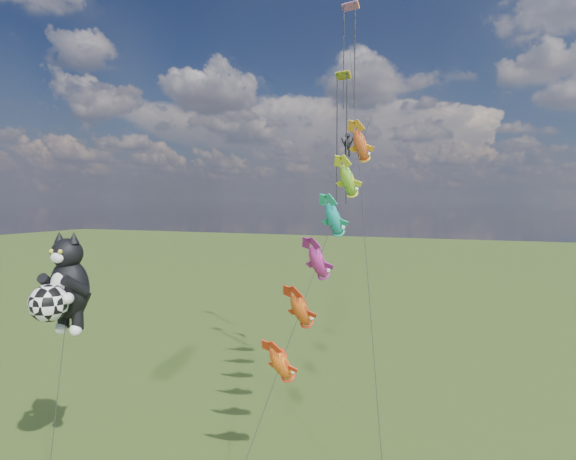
% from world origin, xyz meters
% --- Properties ---
extents(cat_kite_rig, '(2.57, 4.01, 11.60)m').
position_xyz_m(cat_kite_rig, '(-2.16, -1.87, 9.07)').
color(cat_kite_rig, brown).
rests_on(cat_kite_rig, ground).
extents(fish_windsock_rig, '(3.21, 15.70, 19.42)m').
position_xyz_m(fish_windsock_rig, '(8.05, 5.89, 10.89)').
color(fish_windsock_rig, brown).
rests_on(fish_windsock_rig, ground).
extents(parafoil_rig, '(6.55, 16.62, 27.16)m').
position_xyz_m(parafoil_rig, '(7.22, 13.70, 18.55)').
color(parafoil_rig, brown).
rests_on(parafoil_rig, ground).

